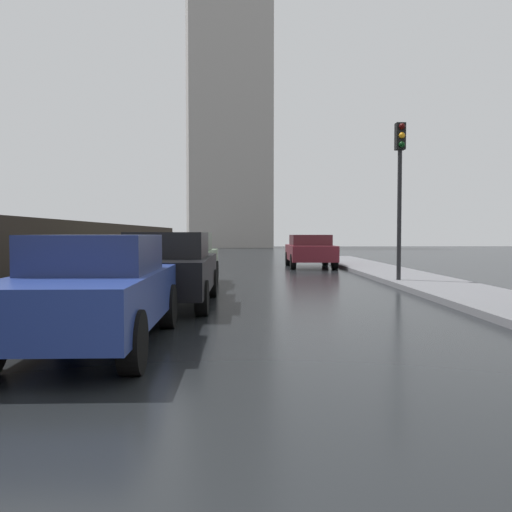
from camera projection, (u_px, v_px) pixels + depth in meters
car_blue_near_kerb at (95, 289)px, 6.92m from camera, size 1.75×4.21×1.44m
car_green_far_ahead at (182, 259)px, 15.01m from camera, size 1.87×4.12×1.48m
car_maroon_behind_camera at (310, 250)px, 23.20m from camera, size 1.93×4.09×1.40m
car_black_far_lane at (170, 268)px, 10.92m from camera, size 1.75×4.30×1.48m
traffic_light at (400, 172)px, 15.22m from camera, size 0.26×0.39×4.42m
distant_tower at (228, 83)px, 57.36m from camera, size 9.49×8.07×37.44m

